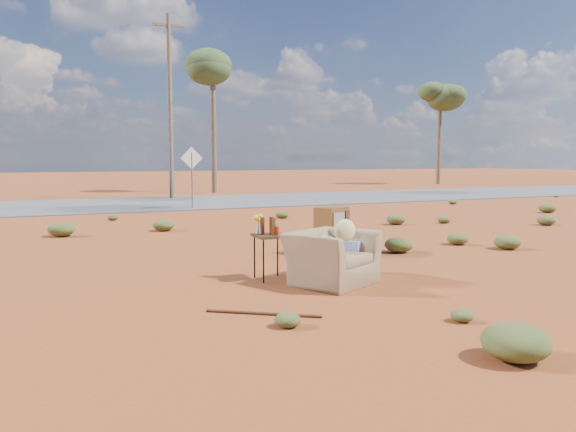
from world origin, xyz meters
name	(u,v)px	position (x,y,z in m)	size (l,w,h in m)	color
ground	(300,281)	(0.00, 0.00, 0.00)	(140.00, 140.00, 0.00)	maroon
highway	(135,204)	(0.00, 15.00, 0.02)	(140.00, 7.00, 0.04)	#565659
armchair	(334,250)	(0.42, -0.28, 0.47)	(1.51, 1.39, 1.01)	#7D6344
tv_unit	(332,219)	(1.55, 1.86, 0.66)	(0.68, 0.62, 0.89)	black
side_table	(268,233)	(-0.37, 0.31, 0.70)	(0.47, 0.47, 0.95)	#372514
rusty_bar	(263,314)	(-1.15, -1.46, 0.02)	(0.04, 0.04, 1.37)	#482713
road_sign	(192,167)	(1.50, 12.00, 1.50)	(0.78, 0.06, 2.19)	brown
eucalyptus_center	(213,67)	(5.00, 21.00, 6.43)	(3.20, 3.20, 7.60)	brown
eucalyptus_right	(440,97)	(22.00, 24.00, 5.94)	(3.20, 3.20, 7.10)	brown
utility_pole_center	(170,104)	(2.00, 17.50, 4.15)	(1.40, 0.20, 8.00)	brown
scrub_patch	(176,237)	(-0.82, 4.41, 0.14)	(17.49, 8.07, 0.33)	#495224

